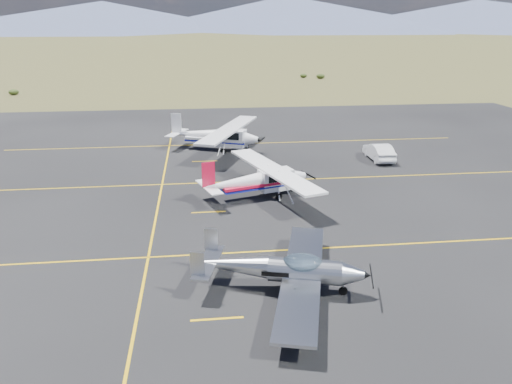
# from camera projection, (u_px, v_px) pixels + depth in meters

# --- Properties ---
(ground) EXTENTS (1600.00, 1600.00, 0.00)m
(ground) POSITION_uv_depth(u_px,v_px,m) (281.00, 270.00, 22.31)
(ground) COLOR #383D1C
(ground) RESTS_ON ground
(apron) EXTENTS (72.00, 72.00, 0.02)m
(apron) POSITION_uv_depth(u_px,v_px,m) (261.00, 213.00, 28.87)
(apron) COLOR black
(apron) RESTS_ON ground
(aircraft_low_wing) EXTENTS (7.00, 9.55, 2.07)m
(aircraft_low_wing) POSITION_uv_depth(u_px,v_px,m) (285.00, 269.00, 20.33)
(aircraft_low_wing) COLOR #B7B9BE
(aircraft_low_wing) RESTS_ON apron
(aircraft_cessna) EXTENTS (7.22, 10.44, 2.67)m
(aircraft_cessna) POSITION_uv_depth(u_px,v_px,m) (258.00, 179.00, 31.05)
(aircraft_cessna) COLOR white
(aircraft_cessna) RESTS_ON apron
(aircraft_plain) EXTENTS (8.39, 11.42, 2.97)m
(aircraft_plain) POSITION_uv_depth(u_px,v_px,m) (216.00, 135.00, 42.31)
(aircraft_plain) COLOR white
(aircraft_plain) RESTS_ON apron
(sedan) EXTENTS (1.46, 4.08, 1.34)m
(sedan) POSITION_uv_depth(u_px,v_px,m) (379.00, 152.00, 39.50)
(sedan) COLOR silver
(sedan) RESTS_ON apron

